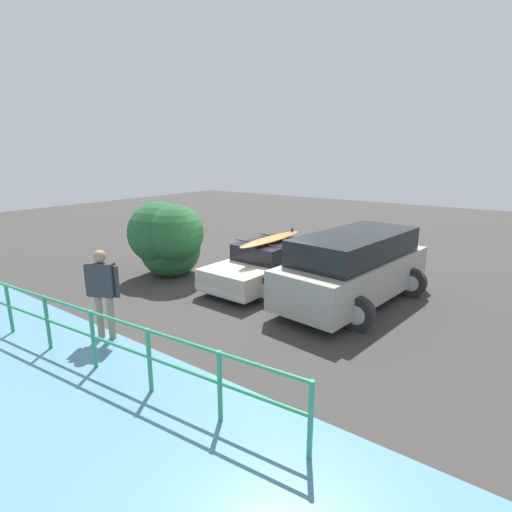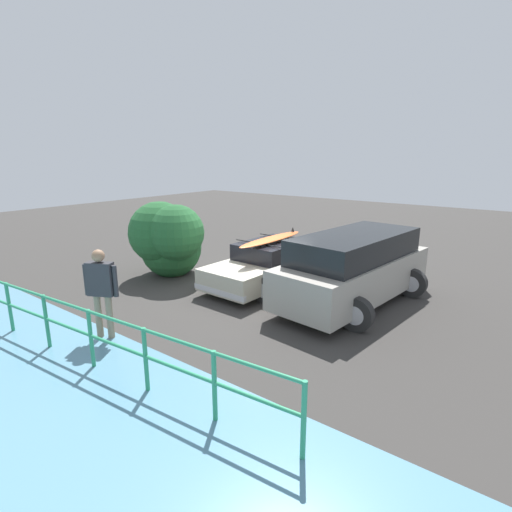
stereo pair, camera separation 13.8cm
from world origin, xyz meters
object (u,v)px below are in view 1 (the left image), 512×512
Objects in this scene: sedan_car at (269,263)px; suv_car at (355,267)px; bush_near_left at (169,239)px; person_bystander at (102,286)px.

sedan_car is 2.59m from suv_car.
sedan_car is 3.16m from bush_near_left.
suv_car is 5.88m from person_bystander.
person_bystander reaches higher than sedan_car.
sedan_car is at bearing 0.41° from suv_car.
suv_car is (-2.57, -0.02, 0.33)m from sedan_car.
person_bystander is 4.33m from bush_near_left.
person_bystander is at bearing 56.63° from suv_car.
bush_near_left reaches higher than person_bystander.
person_bystander is (0.66, 4.89, 0.51)m from sedan_car.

